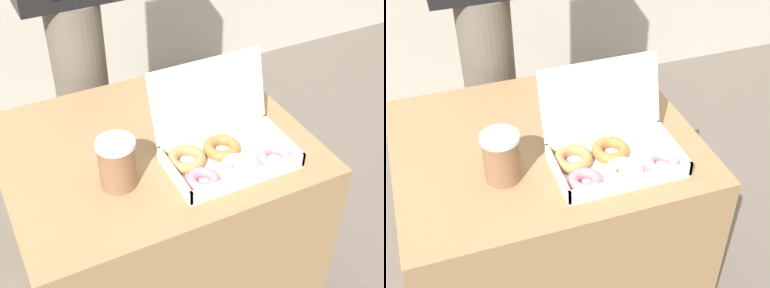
# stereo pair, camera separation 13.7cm
# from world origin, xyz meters

# --- Properties ---
(table) EXTENTS (0.85, 0.70, 0.72)m
(table) POSITION_xyz_m (0.00, 0.00, 0.36)
(table) COLOR #99754C
(table) RESTS_ON ground_plane
(donut_box) EXTENTS (0.34, 0.26, 0.24)m
(donut_box) POSITION_xyz_m (0.14, -0.16, 0.76)
(donut_box) COLOR white
(donut_box) RESTS_ON table
(coffee_cup) EXTENTS (0.10, 0.10, 0.14)m
(coffee_cup) POSITION_xyz_m (-0.15, -0.12, 0.79)
(coffee_cup) COLOR #8C6042
(coffee_cup) RESTS_ON table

